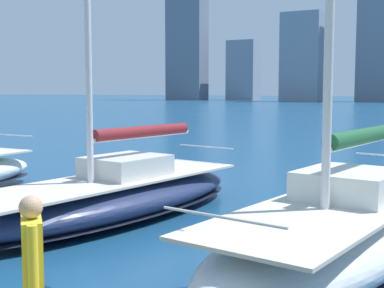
# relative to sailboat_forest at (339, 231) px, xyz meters

# --- Properties ---
(sailboat_forest) EXTENTS (4.28, 9.06, 11.35)m
(sailboat_forest) POSITION_rel_sailboat_forest_xyz_m (0.00, 0.00, 0.00)
(sailboat_forest) COLOR silver
(sailboat_forest) RESTS_ON ground
(sailboat_maroon) EXTENTS (4.40, 9.87, 12.94)m
(sailboat_maroon) POSITION_rel_sailboat_forest_xyz_m (6.21, -1.31, -0.09)
(sailboat_maroon) COLOR navy
(sailboat_maroon) RESTS_ON ground
(person_yellow_shirt) EXTENTS (0.49, 0.48, 1.76)m
(person_yellow_shirt) POSITION_rel_sailboat_forest_xyz_m (1.70, 6.21, 0.94)
(person_yellow_shirt) COLOR #4C473D
(person_yellow_shirt) RESTS_ON dock_pier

